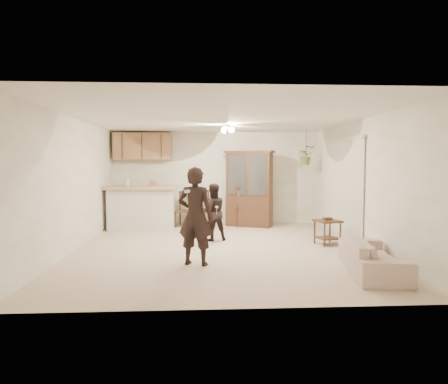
{
  "coord_description": "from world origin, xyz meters",
  "views": [
    {
      "loc": [
        -0.36,
        -7.63,
        1.63
      ],
      "look_at": [
        0.1,
        0.4,
        1.07
      ],
      "focal_mm": 32.0,
      "sensor_mm": 36.0,
      "label": 1
    }
  ],
  "objects": [
    {
      "name": "adult",
      "position": [
        -0.46,
        -1.24,
        0.9
      ],
      "size": [
        0.76,
        0.62,
        1.8
      ],
      "primitive_type": "imported",
      "rotation": [
        0.0,
        0.0,
        2.82
      ],
      "color": "black",
      "rests_on": "floor"
    },
    {
      "name": "child",
      "position": [
        -0.12,
        0.82,
        0.68
      ],
      "size": [
        0.77,
        0.67,
        1.35
      ],
      "primitive_type": "imported",
      "rotation": [
        0.0,
        0.0,
        3.41
      ],
      "color": "black",
      "rests_on": "floor"
    },
    {
      "name": "bar_top",
      "position": [
        -1.85,
        2.35,
        1.05
      ],
      "size": [
        1.75,
        0.7,
        0.08
      ],
      "primitive_type": "cube",
      "color": "tan",
      "rests_on": "breakfast_bar"
    },
    {
      "name": "chair_bar",
      "position": [
        -0.82,
        2.71,
        0.26
      ],
      "size": [
        0.52,
        0.52,
        0.92
      ],
      "rotation": [
        0.0,
        0.0,
        -0.32
      ],
      "color": "#3A2015",
      "rests_on": "floor"
    },
    {
      "name": "wall_left",
      "position": [
        -2.75,
        0.0,
        1.25
      ],
      "size": [
        0.02,
        6.5,
        2.5
      ],
      "primitive_type": "cube",
      "color": "white",
      "rests_on": "ground"
    },
    {
      "name": "sofa",
      "position": [
        2.2,
        -1.87,
        0.37
      ],
      "size": [
        1.04,
        1.97,
        0.73
      ],
      "primitive_type": "imported",
      "rotation": [
        0.0,
        0.0,
        1.4
      ],
      "color": "beige",
      "rests_on": "floor"
    },
    {
      "name": "plant_cord",
      "position": [
        2.3,
        2.4,
        2.17
      ],
      "size": [
        0.01,
        0.01,
        0.65
      ],
      "primitive_type": "cylinder",
      "color": "black",
      "rests_on": "ceiling"
    },
    {
      "name": "controller_adult",
      "position": [
        -0.57,
        -1.59,
        1.22
      ],
      "size": [
        0.08,
        0.14,
        0.04
      ],
      "primitive_type": "cube",
      "rotation": [
        0.0,
        0.0,
        2.82
      ],
      "color": "silver",
      "rests_on": "adult"
    },
    {
      "name": "vertical_blinds",
      "position": [
        2.71,
        0.9,
        1.1
      ],
      "size": [
        0.06,
        2.3,
        2.1
      ],
      "primitive_type": null,
      "color": "beige",
      "rests_on": "wall_right"
    },
    {
      "name": "side_table",
      "position": [
        2.19,
        0.24,
        0.26
      ],
      "size": [
        0.56,
        0.56,
        0.56
      ],
      "rotation": [
        0.0,
        0.0,
        0.27
      ],
      "color": "#3A2015",
      "rests_on": "floor"
    },
    {
      "name": "hanging_plant",
      "position": [
        2.3,
        2.4,
        1.85
      ],
      "size": [
        0.43,
        0.37,
        0.48
      ],
      "primitive_type": "imported",
      "color": "#366227",
      "rests_on": "ceiling"
    },
    {
      "name": "chair_hutch_right",
      "position": [
        0.63,
        2.89,
        0.29
      ],
      "size": [
        0.63,
        0.63,
        1.04
      ],
      "rotation": [
        0.0,
        0.0,
        3.67
      ],
      "color": "#3A2015",
      "rests_on": "floor"
    },
    {
      "name": "chair_hutch_left",
      "position": [
        -0.39,
        2.95,
        0.27
      ],
      "size": [
        0.52,
        0.52,
        0.94
      ],
      "rotation": [
        0.0,
        0.0,
        -0.31
      ],
      "color": "#3A2015",
      "rests_on": "floor"
    },
    {
      "name": "ceiling",
      "position": [
        0.0,
        0.0,
        2.5
      ],
      "size": [
        5.5,
        6.5,
        0.02
      ],
      "primitive_type": "cube",
      "color": "silver",
      "rests_on": "wall_back"
    },
    {
      "name": "wall_front",
      "position": [
        0.0,
        -3.25,
        1.25
      ],
      "size": [
        5.5,
        0.02,
        2.5
      ],
      "primitive_type": "cube",
      "color": "white",
      "rests_on": "ground"
    },
    {
      "name": "china_hutch",
      "position": [
        0.9,
        2.75,
        0.98
      ],
      "size": [
        1.34,
        0.94,
        1.98
      ],
      "rotation": [
        0.0,
        0.0,
        -0.41
      ],
      "color": "#3A2015",
      "rests_on": "floor"
    },
    {
      "name": "ceiling_fixture",
      "position": [
        0.2,
        1.2,
        2.4
      ],
      "size": [
        0.36,
        0.36,
        0.2
      ],
      "primitive_type": null,
      "color": "#FFEABF",
      "rests_on": "ceiling"
    },
    {
      "name": "floor",
      "position": [
        0.0,
        0.0,
        0.0
      ],
      "size": [
        6.5,
        6.5,
        0.0
      ],
      "primitive_type": "plane",
      "color": "#BEAA90",
      "rests_on": "ground"
    },
    {
      "name": "upper_cabinets",
      "position": [
        -1.9,
        3.07,
        2.1
      ],
      "size": [
        1.5,
        0.34,
        0.7
      ],
      "primitive_type": "cube",
      "color": "brown",
      "rests_on": "wall_back"
    },
    {
      "name": "breakfast_bar",
      "position": [
        -1.85,
        2.35,
        0.5
      ],
      "size": [
        1.6,
        0.55,
        1.0
      ],
      "primitive_type": "cube",
      "color": "silver",
      "rests_on": "floor"
    },
    {
      "name": "wall_right",
      "position": [
        2.75,
        0.0,
        1.25
      ],
      "size": [
        0.02,
        6.5,
        2.5
      ],
      "primitive_type": "cube",
      "color": "white",
      "rests_on": "ground"
    },
    {
      "name": "wall_back",
      "position": [
        0.0,
        3.25,
        1.25
      ],
      "size": [
        5.5,
        0.02,
        2.5
      ],
      "primitive_type": "cube",
      "color": "white",
      "rests_on": "ground"
    },
    {
      "name": "controller_child",
      "position": [
        -0.04,
        0.54,
        0.75
      ],
      "size": [
        0.06,
        0.11,
        0.03
      ],
      "primitive_type": "cube",
      "rotation": [
        0.0,
        0.0,
        3.41
      ],
      "color": "silver",
      "rests_on": "child"
    }
  ]
}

